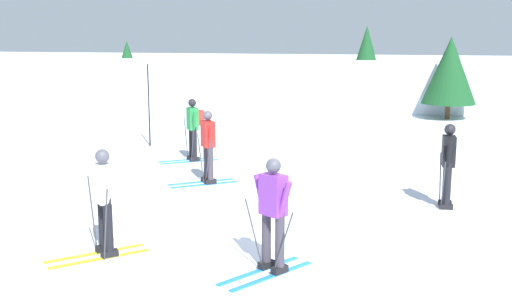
{
  "coord_description": "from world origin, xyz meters",
  "views": [
    {
      "loc": [
        1.64,
        -10.17,
        3.47
      ],
      "look_at": [
        -1.38,
        2.66,
        0.9
      ],
      "focal_mm": 43.63,
      "sensor_mm": 36.0,
      "label": 1
    }
  ],
  "objects_px": {
    "skier_red": "(208,145)",
    "skier_black": "(447,163)",
    "trail_marker_pole": "(149,105)",
    "conifer_far_left": "(128,66)",
    "conifer_far_right": "(450,70)",
    "skier_white": "(104,199)",
    "skier_green": "(193,126)",
    "conifer_far_centre": "(366,59)",
    "skier_purple": "(273,212)"
  },
  "relations": [
    {
      "from": "skier_green",
      "to": "conifer_far_centre",
      "type": "bearing_deg",
      "value": 74.17
    },
    {
      "from": "trail_marker_pole",
      "to": "skier_black",
      "type": "bearing_deg",
      "value": -31.22
    },
    {
      "from": "conifer_far_right",
      "to": "skier_white",
      "type": "bearing_deg",
      "value": -109.55
    },
    {
      "from": "skier_white",
      "to": "skier_black",
      "type": "bearing_deg",
      "value": 36.81
    },
    {
      "from": "skier_green",
      "to": "skier_black",
      "type": "relative_size",
      "value": 1.0
    },
    {
      "from": "skier_red",
      "to": "conifer_far_left",
      "type": "xyz_separation_m",
      "value": [
        -8.98,
        15.23,
        0.95
      ]
    },
    {
      "from": "skier_white",
      "to": "conifer_far_centre",
      "type": "bearing_deg",
      "value": 82.41
    },
    {
      "from": "skier_white",
      "to": "conifer_far_centre",
      "type": "xyz_separation_m",
      "value": [
        2.77,
        20.81,
        1.37
      ]
    },
    {
      "from": "conifer_far_left",
      "to": "conifer_far_centre",
      "type": "xyz_separation_m",
      "value": [
        11.63,
        0.63,
        0.43
      ]
    },
    {
      "from": "skier_white",
      "to": "skier_black",
      "type": "height_order",
      "value": "same"
    },
    {
      "from": "conifer_far_centre",
      "to": "skier_red",
      "type": "bearing_deg",
      "value": -99.47
    },
    {
      "from": "skier_red",
      "to": "skier_purple",
      "type": "distance_m",
      "value": 5.65
    },
    {
      "from": "conifer_far_left",
      "to": "conifer_far_centre",
      "type": "bearing_deg",
      "value": 3.12
    },
    {
      "from": "skier_purple",
      "to": "conifer_far_centre",
      "type": "height_order",
      "value": "conifer_far_centre"
    },
    {
      "from": "skier_white",
      "to": "trail_marker_pole",
      "type": "distance_m",
      "value": 9.72
    },
    {
      "from": "skier_black",
      "to": "conifer_far_centre",
      "type": "xyz_separation_m",
      "value": [
        -2.63,
        16.77,
        1.37
      ]
    },
    {
      "from": "skier_black",
      "to": "trail_marker_pole",
      "type": "relative_size",
      "value": 0.68
    },
    {
      "from": "conifer_far_left",
      "to": "conifer_far_right",
      "type": "relative_size",
      "value": 0.92
    },
    {
      "from": "skier_green",
      "to": "conifer_far_left",
      "type": "height_order",
      "value": "conifer_far_left"
    },
    {
      "from": "skier_green",
      "to": "conifer_far_left",
      "type": "distance_m",
      "value": 15.05
    },
    {
      "from": "skier_purple",
      "to": "skier_green",
      "type": "bearing_deg",
      "value": 116.83
    },
    {
      "from": "skier_white",
      "to": "trail_marker_pole",
      "type": "relative_size",
      "value": 0.68
    },
    {
      "from": "skier_green",
      "to": "conifer_far_centre",
      "type": "distance_m",
      "value": 14.05
    },
    {
      "from": "conifer_far_left",
      "to": "skier_purple",
      "type": "bearing_deg",
      "value": -60.26
    },
    {
      "from": "skier_red",
      "to": "skier_black",
      "type": "distance_m",
      "value": 5.35
    },
    {
      "from": "skier_red",
      "to": "conifer_far_centre",
      "type": "bearing_deg",
      "value": 80.53
    },
    {
      "from": "skier_purple",
      "to": "trail_marker_pole",
      "type": "height_order",
      "value": "trail_marker_pole"
    },
    {
      "from": "skier_red",
      "to": "skier_black",
      "type": "relative_size",
      "value": 1.0
    },
    {
      "from": "skier_green",
      "to": "conifer_far_right",
      "type": "xyz_separation_m",
      "value": [
        7.34,
        10.36,
        1.02
      ]
    },
    {
      "from": "conifer_far_centre",
      "to": "skier_black",
      "type": "bearing_deg",
      "value": -81.1
    },
    {
      "from": "skier_white",
      "to": "conifer_far_left",
      "type": "xyz_separation_m",
      "value": [
        -8.86,
        20.18,
        0.95
      ]
    },
    {
      "from": "conifer_far_centre",
      "to": "skier_purple",
      "type": "bearing_deg",
      "value": -90.17
    },
    {
      "from": "skier_white",
      "to": "conifer_far_right",
      "type": "height_order",
      "value": "conifer_far_right"
    },
    {
      "from": "conifer_far_right",
      "to": "conifer_far_centre",
      "type": "relative_size",
      "value": 0.88
    },
    {
      "from": "skier_red",
      "to": "conifer_far_centre",
      "type": "relative_size",
      "value": 0.45
    },
    {
      "from": "skier_green",
      "to": "conifer_far_right",
      "type": "distance_m",
      "value": 12.74
    },
    {
      "from": "trail_marker_pole",
      "to": "conifer_far_left",
      "type": "xyz_separation_m",
      "value": [
        -5.74,
        10.98,
        0.59
      ]
    },
    {
      "from": "skier_white",
      "to": "conifer_far_left",
      "type": "bearing_deg",
      "value": 113.7
    },
    {
      "from": "skier_purple",
      "to": "conifer_far_right",
      "type": "bearing_deg",
      "value": 78.62
    },
    {
      "from": "skier_black",
      "to": "conifer_far_right",
      "type": "distance_m",
      "value": 13.74
    },
    {
      "from": "skier_red",
      "to": "trail_marker_pole",
      "type": "height_order",
      "value": "trail_marker_pole"
    },
    {
      "from": "skier_red",
      "to": "conifer_far_right",
      "type": "relative_size",
      "value": 0.52
    },
    {
      "from": "skier_white",
      "to": "skier_purple",
      "type": "relative_size",
      "value": 1.0
    },
    {
      "from": "skier_green",
      "to": "skier_red",
      "type": "bearing_deg",
      "value": -63.99
    },
    {
      "from": "conifer_far_left",
      "to": "skier_white",
      "type": "bearing_deg",
      "value": -66.3
    },
    {
      "from": "skier_white",
      "to": "skier_red",
      "type": "xyz_separation_m",
      "value": [
        0.13,
        4.95,
        -0.0
      ]
    },
    {
      "from": "trail_marker_pole",
      "to": "skier_red",
      "type": "bearing_deg",
      "value": -52.68
    },
    {
      "from": "trail_marker_pole",
      "to": "conifer_far_right",
      "type": "relative_size",
      "value": 0.76
    },
    {
      "from": "skier_red",
      "to": "skier_purple",
      "type": "bearing_deg",
      "value": -62.78
    },
    {
      "from": "conifer_far_left",
      "to": "conifer_far_right",
      "type": "height_order",
      "value": "conifer_far_right"
    }
  ]
}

